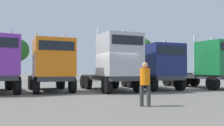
{
  "coord_description": "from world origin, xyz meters",
  "views": [
    {
      "loc": [
        -4.24,
        -14.7,
        1.45
      ],
      "look_at": [
        0.5,
        2.3,
        1.97
      ],
      "focal_mm": 38.5,
      "sensor_mm": 36.0,
      "label": 1
    }
  ],
  "objects": [
    {
      "name": "oak_far_centre",
      "position": [
        -1.92,
        18.12,
        4.18
      ],
      "size": [
        3.31,
        3.31,
        5.86
      ],
      "color": "#4C3823",
      "rests_on": "ground"
    },
    {
      "name": "oak_far_left",
      "position": [
        -7.9,
        19.83,
        4.13
      ],
      "size": [
        3.15,
        3.15,
        5.74
      ],
      "color": "#4C3823",
      "rests_on": "ground"
    },
    {
      "name": "semi_truck_orange",
      "position": [
        -3.8,
        1.67,
        1.81
      ],
      "size": [
        3.24,
        6.16,
        4.03
      ],
      "rotation": [
        0.0,
        0.0,
        -1.45
      ],
      "color": "#333338",
      "rests_on": "ground"
    },
    {
      "name": "oak_far_right",
      "position": [
        9.5,
        18.85,
        4.39
      ],
      "size": [
        3.98,
        3.98,
        6.4
      ],
      "color": "#4C3823",
      "rests_on": "ground"
    },
    {
      "name": "semi_truck_silver",
      "position": [
        0.32,
        0.74,
        1.97
      ],
      "size": [
        3.32,
        6.38,
        4.39
      ],
      "rotation": [
        0.0,
        0.0,
        -1.44
      ],
      "color": "#333338",
      "rests_on": "ground"
    },
    {
      "name": "semi_truck_navy",
      "position": [
        3.77,
        1.44,
        1.71
      ],
      "size": [
        2.93,
        6.22,
        3.89
      ],
      "rotation": [
        0.0,
        0.0,
        -1.51
      ],
      "color": "#333338",
      "rests_on": "ground"
    },
    {
      "name": "visitor_in_hivis",
      "position": [
        -0.39,
        -5.79,
        1.03
      ],
      "size": [
        0.56,
        0.56,
        1.77
      ],
      "rotation": [
        0.0,
        0.0,
        0.98
      ],
      "color": "#373737",
      "rests_on": "ground"
    },
    {
      "name": "semi_truck_green",
      "position": [
        8.31,
        1.43,
        1.89
      ],
      "size": [
        3.68,
        6.6,
        4.25
      ],
      "rotation": [
        0.0,
        0.0,
        -1.37
      ],
      "color": "#333338",
      "rests_on": "ground"
    },
    {
      "name": "ground",
      "position": [
        0.0,
        0.0,
        0.0
      ],
      "size": [
        200.0,
        200.0,
        0.0
      ],
      "primitive_type": "plane",
      "color": "slate"
    }
  ]
}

